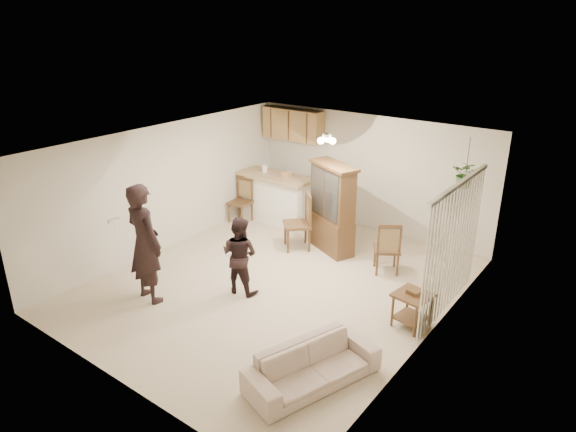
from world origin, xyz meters
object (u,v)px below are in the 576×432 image
Objects in this scene: adult at (145,249)px; china_hutch at (332,209)px; chair_hutch_left at (297,233)px; chair_hutch_right at (386,257)px; child at (240,255)px; sofa at (313,358)px; chair_bar at (240,209)px; side_table at (411,309)px.

adult reaches higher than china_hutch.
chair_hutch_left reaches higher than chair_hutch_right.
child is 2.74m from chair_hutch_right.
chair_hutch_right is (-0.65, 3.36, -0.08)m from sofa.
chair_bar is (-2.47, 0.04, -0.59)m from china_hutch.
chair_hutch_left is (-0.59, -0.35, -0.55)m from china_hutch.
chair_hutch_left is 1.91m from chair_hutch_right.
chair_hutch_left is at bearing -124.65° from china_hutch.
chair_bar is (-2.12, 2.38, -0.38)m from child.
china_hutch reaches higher than chair_hutch_left.
chair_bar is 1.02× the size of chair_hutch_right.
child is at bearing 18.92° from chair_hutch_right.
china_hutch reaches higher than child.
adult reaches higher than sofa.
chair_hutch_right is at bearing 16.14° from china_hutch.
chair_hutch_right is (1.66, 2.14, -0.39)m from child.
chair_hutch_right reaches higher than side_table.
side_table is at bearing 95.31° from chair_hutch_right.
chair_hutch_right is at bearing 50.25° from chair_hutch_left.
adult reaches higher than chair_hutch_left.
child is 3.21m from chair_bar.
child is 1.16× the size of chair_hutch_left.
side_table is 1.79m from chair_hutch_right.
side_table is 5.16m from chair_bar.
china_hutch reaches higher than chair_hutch_right.
chair_bar is at bearing 161.54° from side_table.
adult is at bearing 106.76° from sofa.
side_table is (3.83, 1.83, -0.61)m from adult.
chair_bar is 1.92m from chair_hutch_left.
adult is at bearing 16.72° from chair_hutch_right.
chair_bar is at bearing -66.27° from adult.
sofa is 3.06× the size of side_table.
sofa is at bearing -175.56° from adult.
child is 2.20× the size of side_table.
china_hutch is at bearing -5.42° from chair_bar.
sofa is 3.40m from adult.
side_table is at bearing -22.85° from chair_bar.
chair_hutch_left is at bearing -98.16° from adult.
side_table is 0.60× the size of chair_bar.
side_table is (2.43, -1.59, -0.60)m from china_hutch.
side_table is (2.78, 0.74, -0.39)m from child.
side_table is (0.47, 1.96, -0.08)m from sofa.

